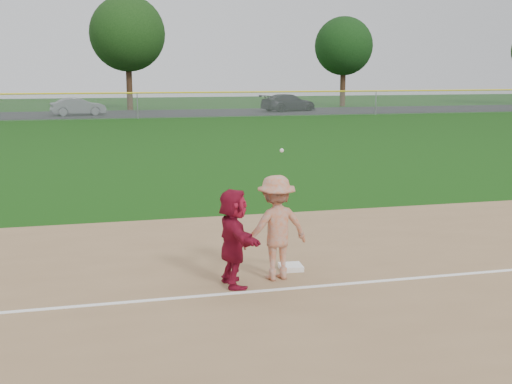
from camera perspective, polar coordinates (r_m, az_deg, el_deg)
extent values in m
plane|color=#13400C|center=(11.93, 1.74, -7.46)|extent=(160.00, 160.00, 0.00)
cube|color=white|center=(11.19, 2.85, -8.58)|extent=(60.00, 0.10, 0.01)
cube|color=black|center=(57.11, -10.83, 6.85)|extent=(120.00, 10.00, 0.01)
cube|color=white|center=(12.23, 3.12, -6.68)|extent=(0.44, 0.44, 0.09)
imported|color=maroon|center=(11.12, -2.01, -4.08)|extent=(0.63, 1.64, 1.73)
imported|color=slate|center=(56.02, -15.54, 7.33)|extent=(4.63, 2.33, 1.46)
imported|color=black|center=(59.71, 2.90, 7.94)|extent=(5.78, 3.80, 1.56)
imported|color=#9F9FA1|center=(11.48, 1.80, -3.18)|extent=(1.33, 0.91, 1.89)
sphere|color=silver|center=(11.38, 2.31, 3.72)|extent=(0.07, 0.07, 0.07)
plane|color=#999EA0|center=(51.07, -10.49, 7.54)|extent=(110.00, 0.00, 110.00)
cylinder|color=yellow|center=(51.03, -10.53, 8.66)|extent=(110.00, 0.12, 0.12)
cylinder|color=gray|center=(51.07, -10.49, 7.54)|extent=(0.08, 0.08, 2.00)
cylinder|color=gray|center=(55.95, 10.60, 7.80)|extent=(0.08, 0.08, 2.00)
cylinder|color=#321F12|center=(62.50, -11.18, 9.04)|extent=(0.56, 0.56, 4.10)
sphere|color=black|center=(62.57, -11.36, 13.65)|extent=(7.00, 7.00, 7.00)
cylinder|color=#362113|center=(68.49, 7.71, 9.09)|extent=(0.56, 0.56, 3.64)
sphere|color=black|center=(68.50, 7.81, 12.74)|extent=(6.00, 6.00, 6.00)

